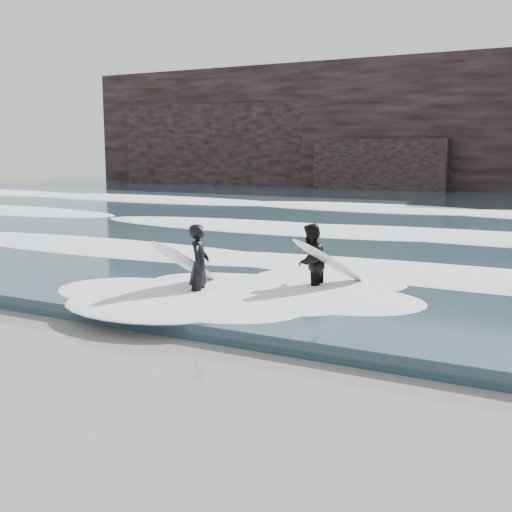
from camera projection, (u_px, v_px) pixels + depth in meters
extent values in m
plane|color=olive|center=(22.00, 393.00, 8.51)|extent=(120.00, 120.00, 0.00)
cube|color=#243A45|center=(458.00, 209.00, 33.69)|extent=(90.00, 52.00, 0.30)
cube|color=black|center=(507.00, 126.00, 47.67)|extent=(70.00, 9.00, 10.00)
ellipsoid|color=white|center=(301.00, 261.00, 16.27)|extent=(60.00, 3.20, 0.20)
ellipsoid|color=white|center=(384.00, 230.00, 22.35)|extent=(60.00, 4.00, 0.24)
ellipsoid|color=white|center=(441.00, 209.00, 30.16)|extent=(60.00, 4.80, 0.30)
imported|color=black|center=(199.00, 265.00, 13.15)|extent=(0.59, 0.72, 1.70)
ellipsoid|color=white|center=(185.00, 262.00, 13.37)|extent=(0.73, 2.09, 1.22)
imported|color=black|center=(311.00, 262.00, 13.65)|extent=(0.68, 0.85, 1.65)
ellipsoid|color=silver|center=(329.00, 261.00, 13.45)|extent=(1.40, 2.11, 1.21)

